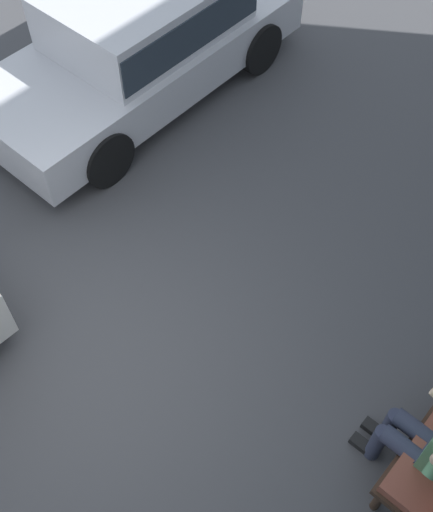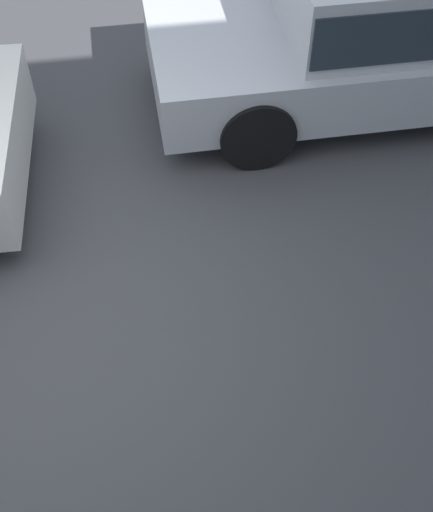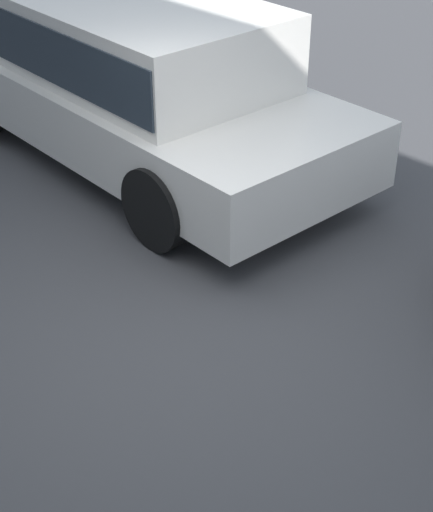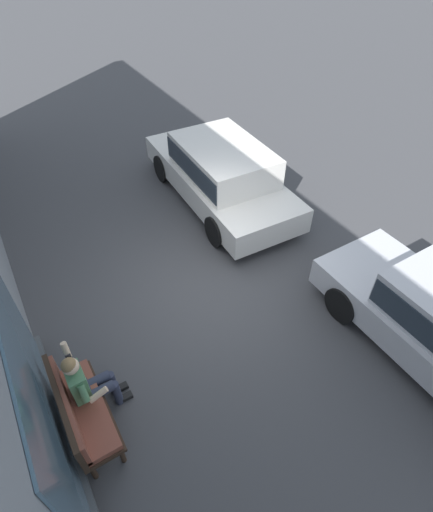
% 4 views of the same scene
% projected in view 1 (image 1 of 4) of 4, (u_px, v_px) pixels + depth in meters
% --- Properties ---
extents(ground_plane, '(60.00, 60.00, 0.00)m').
position_uv_depth(ground_plane, '(72.00, 384.00, 5.75)').
color(ground_plane, '#424244').
extents(person_on_phone, '(0.73, 0.74, 1.33)m').
position_uv_depth(person_on_phone, '(432.00, 441.00, 4.73)').
color(person_on_phone, '#2D3347').
rests_on(person_on_phone, ground_plane).
extents(parked_car_near, '(4.22, 1.82, 1.41)m').
position_uv_depth(parked_car_near, '(142.00, 35.00, 7.52)').
color(parked_car_near, silver).
rests_on(parked_car_near, ground_plane).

